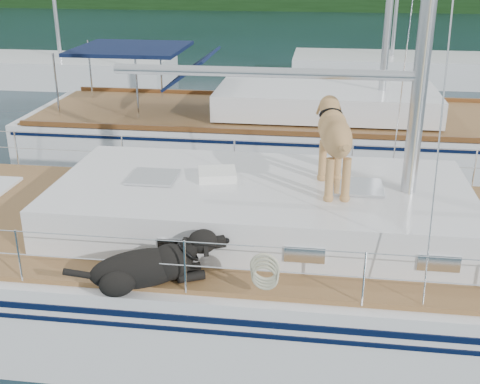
# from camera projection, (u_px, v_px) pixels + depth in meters

# --- Properties ---
(ground) EXTENTS (120.00, 120.00, 0.00)m
(ground) POSITION_uv_depth(u_px,v_px,m) (202.00, 302.00, 8.34)
(ground) COLOR black
(ground) RESTS_ON ground
(shore_bank) EXTENTS (92.00, 1.00, 1.20)m
(shore_bank) POSITION_uv_depth(u_px,v_px,m) (308.00, 1.00, 50.60)
(shore_bank) COLOR #595147
(shore_bank) RESTS_ON ground
(main_sailboat) EXTENTS (12.00, 4.13, 14.01)m
(main_sailboat) POSITION_uv_depth(u_px,v_px,m) (209.00, 260.00, 8.07)
(main_sailboat) COLOR white
(main_sailboat) RESTS_ON ground
(neighbor_sailboat) EXTENTS (11.00, 3.50, 13.30)m
(neighbor_sailboat) POSITION_uv_depth(u_px,v_px,m) (276.00, 135.00, 13.77)
(neighbor_sailboat) COLOR white
(neighbor_sailboat) RESTS_ON ground
(bg_boat_west) EXTENTS (8.00, 3.00, 11.65)m
(bg_boat_west) POSITION_uv_depth(u_px,v_px,m) (62.00, 71.00, 22.06)
(bg_boat_west) COLOR white
(bg_boat_west) RESTS_ON ground
(bg_boat_center) EXTENTS (7.20, 3.00, 11.65)m
(bg_boat_center) POSITION_uv_depth(u_px,v_px,m) (391.00, 69.00, 22.38)
(bg_boat_center) COLOR white
(bg_boat_center) RESTS_ON ground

